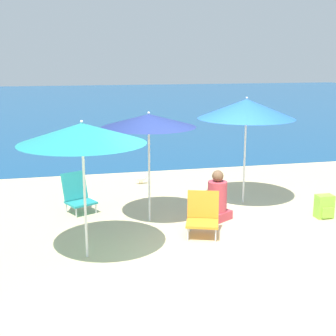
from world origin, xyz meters
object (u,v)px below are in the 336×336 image
(beach_chair_orange, at_px, (203,214))
(person_seated_near, at_px, (217,200))
(beach_umbrella_navy, at_px, (149,121))
(backpack_lime, at_px, (324,207))
(beach_umbrella_blue, at_px, (246,109))
(seagull, at_px, (141,178))
(beach_chair_teal, at_px, (77,194))
(beach_umbrella_teal, at_px, (82,133))

(beach_chair_orange, relative_size, person_seated_near, 0.77)
(beach_umbrella_navy, xyz_separation_m, backpack_lime, (3.11, -0.55, -1.58))
(beach_umbrella_blue, distance_m, backpack_lime, 2.32)
(beach_chair_orange, height_order, seagull, beach_chair_orange)
(beach_umbrella_navy, distance_m, beach_chair_teal, 2.05)
(person_seated_near, xyz_separation_m, backpack_lime, (1.92, -0.35, -0.16))
(beach_chair_teal, distance_m, seagull, 2.27)
(person_seated_near, bearing_deg, beach_umbrella_teal, -96.04)
(beach_umbrella_teal, distance_m, person_seated_near, 2.99)
(beach_chair_orange, bearing_deg, beach_chair_teal, 158.89)
(beach_umbrella_blue, height_order, beach_umbrella_navy, beach_umbrella_blue)
(beach_umbrella_navy, xyz_separation_m, seagull, (0.28, 2.50, -1.65))
(beach_chair_orange, relative_size, beach_chair_teal, 0.95)
(beach_chair_teal, bearing_deg, beach_umbrella_teal, -115.02)
(backpack_lime, xyz_separation_m, seagull, (-2.83, 3.05, -0.07))
(beach_chair_orange, xyz_separation_m, backpack_lime, (2.39, 0.29, -0.13))
(beach_umbrella_blue, distance_m, seagull, 3.08)
(beach_chair_teal, xyz_separation_m, seagull, (1.50, 1.69, -0.21))
(beach_umbrella_blue, relative_size, backpack_lime, 4.97)
(beach_umbrella_navy, height_order, beach_chair_orange, beach_umbrella_navy)
(backpack_lime, bearing_deg, beach_chair_orange, -173.14)
(beach_umbrella_teal, height_order, backpack_lime, beach_umbrella_teal)
(beach_umbrella_navy, bearing_deg, beach_chair_teal, 146.37)
(beach_umbrella_blue, distance_m, beach_chair_teal, 3.59)
(beach_umbrella_navy, relative_size, backpack_lime, 4.59)
(beach_umbrella_teal, distance_m, beach_umbrella_navy, 1.77)
(person_seated_near, bearing_deg, seagull, 167.15)
(backpack_lime, bearing_deg, beach_umbrella_teal, -169.79)
(beach_umbrella_navy, bearing_deg, backpack_lime, -10.07)
(beach_umbrella_navy, relative_size, beach_chair_orange, 2.77)
(person_seated_near, distance_m, backpack_lime, 1.96)
(beach_umbrella_teal, xyz_separation_m, person_seated_near, (2.37, 1.12, -1.45))
(beach_umbrella_blue, bearing_deg, person_seated_near, -134.87)
(beach_umbrella_teal, distance_m, backpack_lime, 4.64)
(beach_umbrella_teal, bearing_deg, beach_umbrella_navy, 48.30)
(beach_umbrella_teal, bearing_deg, seagull, 69.07)
(beach_umbrella_teal, height_order, beach_chair_orange, beach_umbrella_teal)
(beach_umbrella_blue, height_order, beach_chair_teal, beach_umbrella_blue)
(beach_chair_teal, relative_size, backpack_lime, 1.75)
(beach_umbrella_blue, relative_size, person_seated_near, 2.32)
(beach_umbrella_teal, height_order, beach_umbrella_blue, beach_umbrella_blue)
(beach_umbrella_teal, bearing_deg, backpack_lime, 10.21)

